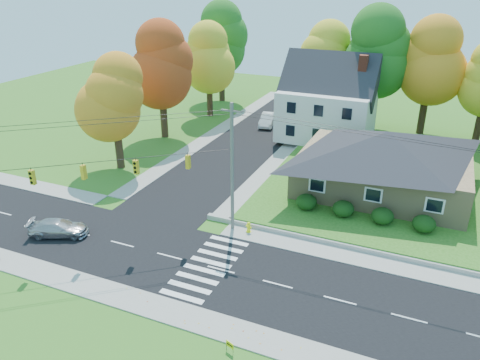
% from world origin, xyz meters
% --- Properties ---
extents(ground, '(120.00, 120.00, 0.00)m').
position_xyz_m(ground, '(0.00, 0.00, 0.00)').
color(ground, '#3D7923').
extents(road_main, '(90.00, 8.00, 0.02)m').
position_xyz_m(road_main, '(0.00, 0.00, 0.01)').
color(road_main, black).
rests_on(road_main, ground).
extents(road_cross, '(8.00, 44.00, 0.02)m').
position_xyz_m(road_cross, '(-8.00, 26.00, 0.01)').
color(road_cross, black).
rests_on(road_cross, ground).
extents(sidewalk_north, '(90.00, 2.00, 0.08)m').
position_xyz_m(sidewalk_north, '(0.00, 5.00, 0.04)').
color(sidewalk_north, '#9C9A90').
rests_on(sidewalk_north, ground).
extents(sidewalk_south, '(90.00, 2.00, 0.08)m').
position_xyz_m(sidewalk_south, '(0.00, -5.00, 0.04)').
color(sidewalk_south, '#9C9A90').
rests_on(sidewalk_south, ground).
extents(lawn, '(30.00, 30.00, 0.50)m').
position_xyz_m(lawn, '(13.00, 21.00, 0.25)').
color(lawn, '#3D7923').
rests_on(lawn, ground).
extents(ranch_house, '(14.60, 10.60, 5.40)m').
position_xyz_m(ranch_house, '(8.00, 16.00, 3.27)').
color(ranch_house, tan).
rests_on(ranch_house, lawn).
extents(colonial_house, '(10.40, 8.40, 9.60)m').
position_xyz_m(colonial_house, '(0.04, 28.00, 4.58)').
color(colonial_house, silver).
rests_on(colonial_house, lawn).
extents(hedge_row, '(10.70, 1.70, 1.27)m').
position_xyz_m(hedge_row, '(7.50, 9.80, 1.14)').
color(hedge_row, '#163A10').
rests_on(hedge_row, lawn).
extents(traffic_infrastructure, '(38.10, 10.66, 10.00)m').
position_xyz_m(traffic_infrastructure, '(-0.15, 1.35, 5.15)').
color(traffic_infrastructure, '#666059').
rests_on(traffic_infrastructure, ground).
extents(tree_lot_0, '(6.72, 6.72, 12.51)m').
position_xyz_m(tree_lot_0, '(-2.00, 34.00, 8.31)').
color(tree_lot_0, '#3F2A19').
rests_on(tree_lot_0, lawn).
extents(tree_lot_1, '(7.84, 7.84, 14.60)m').
position_xyz_m(tree_lot_1, '(4.00, 33.00, 9.61)').
color(tree_lot_1, '#3F2A19').
rests_on(tree_lot_1, lawn).
extents(tree_lot_2, '(7.28, 7.28, 13.56)m').
position_xyz_m(tree_lot_2, '(10.00, 34.00, 8.96)').
color(tree_lot_2, '#3F2A19').
rests_on(tree_lot_2, lawn).
extents(tree_west_0, '(6.16, 6.16, 11.47)m').
position_xyz_m(tree_west_0, '(-17.00, 12.00, 7.15)').
color(tree_west_0, '#3F2A19').
rests_on(tree_west_0, ground).
extents(tree_west_1, '(7.28, 7.28, 13.56)m').
position_xyz_m(tree_west_1, '(-18.00, 22.00, 8.46)').
color(tree_west_1, '#3F2A19').
rests_on(tree_west_1, ground).
extents(tree_west_2, '(6.72, 6.72, 12.51)m').
position_xyz_m(tree_west_2, '(-17.00, 32.00, 7.81)').
color(tree_west_2, '#3F2A19').
rests_on(tree_west_2, ground).
extents(tree_west_3, '(7.84, 7.84, 14.60)m').
position_xyz_m(tree_west_3, '(-19.00, 40.00, 9.11)').
color(tree_west_3, '#3F2A19').
rests_on(tree_west_3, ground).
extents(silver_sedan, '(4.67, 3.32, 1.26)m').
position_xyz_m(silver_sedan, '(-13.08, -0.87, 0.65)').
color(silver_sedan, '#ACABAF').
rests_on(silver_sedan, road_main).
extents(white_car, '(2.40, 4.89, 1.54)m').
position_xyz_m(white_car, '(-8.20, 30.96, 0.79)').
color(white_car, silver).
rests_on(white_car, road_cross).
extents(fire_hydrant, '(0.52, 0.40, 0.90)m').
position_xyz_m(fire_hydrant, '(-0.16, 5.22, 0.43)').
color(fire_hydrant, '#F1EE0F').
rests_on(fire_hydrant, ground).
extents(yard_sign, '(0.50, 0.21, 0.65)m').
position_xyz_m(yard_sign, '(3.61, -6.43, 0.46)').
color(yard_sign, black).
rests_on(yard_sign, ground).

